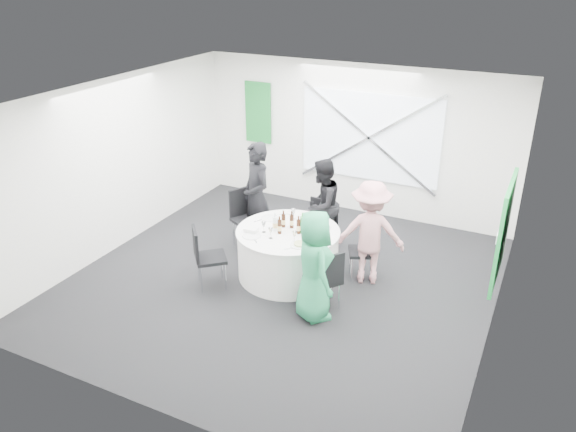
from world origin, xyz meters
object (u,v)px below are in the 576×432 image
at_px(chair_back_left, 245,213).
at_px(person_man_back_left, 257,196).
at_px(green_water_bottle, 303,225).
at_px(person_man_back, 322,205).
at_px(person_woman_pink, 370,233).
at_px(clear_water_bottle, 275,224).
at_px(chair_front_right, 326,277).
at_px(banquet_table, 288,253).
at_px(person_woman_green, 314,266).
at_px(chair_back, 318,220).
at_px(chair_back_right, 368,247).
at_px(chair_front_left, 204,253).

distance_m(chair_back_left, person_man_back_left, 0.39).
bearing_deg(green_water_bottle, person_man_back, 97.47).
bearing_deg(person_man_back, green_water_bottle, 12.34).
xyz_separation_m(person_woman_pink, clear_water_bottle, (-1.32, -0.47, 0.07)).
bearing_deg(chair_front_right, person_man_back_left, -90.19).
relative_size(banquet_table, person_woman_green, 1.01).
xyz_separation_m(chair_back, person_man_back_left, (-0.92, -0.42, 0.42)).
xyz_separation_m(person_woman_green, green_water_bottle, (-0.56, 0.85, 0.12)).
relative_size(chair_front_right, person_man_back, 0.59).
relative_size(person_man_back, person_woman_green, 1.00).
distance_m(person_man_back, clear_water_bottle, 1.18).
relative_size(chair_back_left, chair_back_right, 1.13).
xyz_separation_m(chair_front_right, clear_water_bottle, (-1.06, 0.56, 0.33)).
height_order(chair_back, chair_back_right, chair_back_right).
bearing_deg(clear_water_bottle, chair_front_left, -135.84).
xyz_separation_m(chair_back_right, chair_front_left, (-2.05, -1.31, 0.05)).
distance_m(chair_back, person_woman_green, 2.05).
height_order(chair_back_right, clear_water_bottle, clear_water_bottle).
bearing_deg(banquet_table, chair_back_left, 151.26).
xyz_separation_m(chair_front_left, person_woman_pink, (2.09, 1.22, 0.24)).
distance_m(chair_front_left, green_water_bottle, 1.49).
bearing_deg(chair_back, chair_front_right, -61.67).
distance_m(chair_back_right, chair_front_right, 1.14).
relative_size(chair_back_left, green_water_bottle, 3.05).
height_order(person_woman_green, green_water_bottle, person_woman_green).
distance_m(banquet_table, chair_front_right, 1.10).
bearing_deg(person_woman_green, banquet_table, 0.00).
xyz_separation_m(chair_back, person_woman_green, (0.76, -1.88, 0.28)).
relative_size(chair_back, chair_front_right, 0.91).
height_order(banquet_table, chair_front_left, chair_front_left).
bearing_deg(chair_back, person_man_back_left, -154.11).
bearing_deg(person_man_back_left, chair_back_right, 31.34).
xyz_separation_m(chair_back_right, person_woman_green, (-0.31, -1.30, 0.26)).
relative_size(person_man_back_left, clear_water_bottle, 6.44).
relative_size(person_woman_pink, green_water_bottle, 4.92).
bearing_deg(chair_back, chair_back_right, -26.88).
relative_size(person_man_back_left, person_man_back, 1.17).
distance_m(chair_front_left, person_man_back, 2.17).
distance_m(person_man_back_left, person_woman_pink, 2.05).
distance_m(chair_back, chair_back_right, 1.22).
xyz_separation_m(chair_back, person_woman_pink, (1.11, -0.67, 0.31)).
height_order(chair_back_right, person_woman_pink, person_woman_pink).
distance_m(chair_back, green_water_bottle, 1.13).
xyz_separation_m(banquet_table, chair_back_right, (1.10, 0.48, 0.13)).
height_order(chair_front_right, chair_front_left, chair_front_left).
relative_size(chair_front_right, green_water_bottle, 2.83).
distance_m(chair_back_right, person_man_back_left, 2.03).
relative_size(chair_back_right, green_water_bottle, 2.69).
distance_m(chair_front_right, person_woman_green, 0.32).
relative_size(chair_back_right, person_man_back, 0.56).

